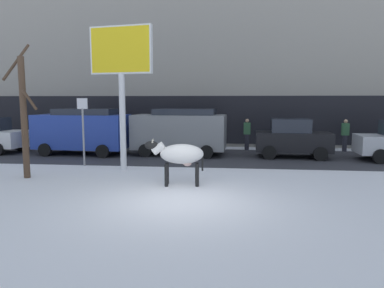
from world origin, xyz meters
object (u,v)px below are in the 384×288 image
at_px(car_grey_van, 180,130).
at_px(billboard, 121,59).
at_px(cow_holstein, 180,154).
at_px(car_black_hatchback, 292,138).
at_px(pedestrian_by_cars, 218,134).
at_px(street_sign, 83,126).
at_px(pedestrian_near_billboard, 247,134).
at_px(bare_tree_left_lot, 24,114).
at_px(car_blue_van, 82,130).
at_px(pedestrian_far_left, 345,135).

bearing_deg(car_grey_van, billboard, -112.79).
distance_m(cow_holstein, car_black_hatchback, 7.70).
bearing_deg(car_black_hatchback, pedestrian_by_cars, 147.71).
distance_m(billboard, pedestrian_by_cars, 7.88).
bearing_deg(car_black_hatchback, street_sign, -160.19).
height_order(billboard, pedestrian_by_cars, billboard).
relative_size(cow_holstein, pedestrian_by_cars, 1.11).
xyz_separation_m(billboard, car_black_hatchback, (7.17, 3.85, -3.39)).
xyz_separation_m(billboard, pedestrian_near_billboard, (5.11, 6.16, -3.43)).
bearing_deg(cow_holstein, pedestrian_near_billboard, 73.75).
bearing_deg(car_grey_van, pedestrian_by_cars, 49.73).
bearing_deg(street_sign, pedestrian_near_billboard, 38.58).
bearing_deg(pedestrian_near_billboard, car_black_hatchback, -48.33).
bearing_deg(car_grey_van, bare_tree_left_lot, -128.29).
bearing_deg(car_blue_van, pedestrian_far_left, 10.34).
height_order(cow_holstein, pedestrian_by_cars, pedestrian_by_cars).
xyz_separation_m(car_blue_van, bare_tree_left_lot, (0.31, -5.55, 1.03)).
xyz_separation_m(cow_holstein, pedestrian_far_left, (7.68, 8.53, -0.12)).
xyz_separation_m(cow_holstein, car_blue_van, (-5.88, 6.05, 0.24)).
relative_size(car_blue_van, car_grey_van, 1.00).
distance_m(car_black_hatchback, street_sign, 9.64).
bearing_deg(cow_holstein, pedestrian_by_cars, 84.08).
bearing_deg(pedestrian_near_billboard, street_sign, -141.42).
distance_m(car_blue_van, street_sign, 3.42).
height_order(pedestrian_near_billboard, pedestrian_far_left, same).
xyz_separation_m(car_grey_van, bare_tree_left_lot, (-4.64, -5.88, 1.03)).
distance_m(car_blue_van, pedestrian_near_billboard, 8.74).
relative_size(pedestrian_near_billboard, pedestrian_far_left, 1.00).
height_order(car_blue_van, pedestrian_near_billboard, car_blue_van).
relative_size(pedestrian_near_billboard, pedestrian_by_cars, 1.00).
bearing_deg(pedestrian_far_left, car_black_hatchback, -143.63).
height_order(car_black_hatchback, pedestrian_far_left, car_black_hatchback).
relative_size(pedestrian_by_cars, street_sign, 0.61).
relative_size(car_black_hatchback, street_sign, 1.27).
relative_size(car_black_hatchback, pedestrian_far_left, 2.07).
xyz_separation_m(billboard, car_grey_van, (1.69, 4.01, -3.07)).
distance_m(cow_holstein, pedestrian_by_cars, 8.58).
bearing_deg(bare_tree_left_lot, pedestrian_far_left, 31.19).
bearing_deg(bare_tree_left_lot, car_blue_van, 93.16).
bearing_deg(cow_holstein, bare_tree_left_lot, 174.87).
bearing_deg(billboard, car_black_hatchback, 28.25).
xyz_separation_m(cow_holstein, billboard, (-2.62, 2.37, 3.31)).
distance_m(pedestrian_by_cars, street_sign, 7.79).
bearing_deg(pedestrian_near_billboard, cow_holstein, -106.25).
xyz_separation_m(car_grey_van, pedestrian_by_cars, (1.82, 2.15, -0.36)).
distance_m(cow_holstein, pedestrian_far_left, 11.48).
bearing_deg(street_sign, billboard, -17.48).
xyz_separation_m(car_black_hatchback, pedestrian_by_cars, (-3.66, 2.31, -0.05)).
relative_size(car_blue_van, bare_tree_left_lot, 0.99).
relative_size(billboard, pedestrian_far_left, 3.21).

